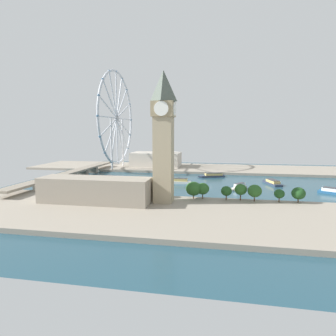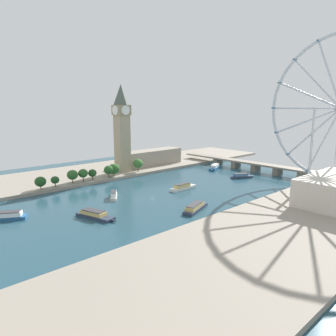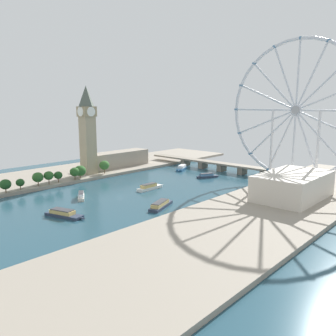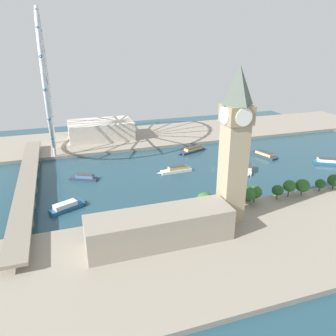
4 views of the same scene
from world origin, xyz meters
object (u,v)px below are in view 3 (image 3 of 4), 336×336
object	(u,v)px
river_bridge	(222,165)
tour_boat_2	(64,214)
tour_boat_5	(207,176)
clock_tower	(87,129)
riverside_hall	(293,186)
tour_boat_1	(150,187)
parliament_block	(118,159)
tour_boat_3	(161,205)
tour_boat_4	(81,196)
ferris_wheel	(296,111)
tour_boat_6	(182,168)

from	to	relation	value
river_bridge	tour_boat_2	xyz separation A→B (m)	(13.53, -214.33, -4.91)
tour_boat_5	clock_tower	bearing A→B (deg)	155.88
riverside_hall	tour_boat_2	size ratio (longest dim) A/B	2.06
tour_boat_1	tour_boat_2	bearing A→B (deg)	-174.76
clock_tower	river_bridge	distance (m)	156.57
parliament_block	tour_boat_3	size ratio (longest dim) A/B	2.39
tour_boat_4	tour_boat_1	bearing A→B (deg)	-72.83
riverside_hall	tour_boat_3	distance (m)	106.74
tour_boat_5	riverside_hall	bearing A→B (deg)	-78.76
ferris_wheel	tour_boat_5	world-z (taller)	ferris_wheel
parliament_block	river_bridge	size ratio (longest dim) A/B	0.38
parliament_block	river_bridge	bearing A→B (deg)	36.99
ferris_wheel	clock_tower	bearing A→B (deg)	-150.54
tour_boat_1	parliament_block	bearing A→B (deg)	63.90
parliament_block	river_bridge	xyz separation A→B (m)	(98.07, 73.87, -4.99)
riverside_hall	tour_boat_6	distance (m)	159.10
tour_boat_2	tour_boat_3	xyz separation A→B (m)	(34.64, 61.08, 0.06)
parliament_block	tour_boat_1	size ratio (longest dim) A/B	2.50
river_bridge	tour_boat_3	xyz separation A→B (m)	(48.17, -153.25, -4.85)
parliament_block	tour_boat_4	bearing A→B (deg)	-52.67
clock_tower	tour_boat_1	xyz separation A→B (m)	(89.65, 2.95, -48.71)
ferris_wheel	riverside_hall	bearing A→B (deg)	-65.74
ferris_wheel	river_bridge	world-z (taller)	ferris_wheel
parliament_block	tour_boat_4	distance (m)	133.05
ferris_wheel	tour_boat_6	world-z (taller)	ferris_wheel
tour_boat_6	riverside_hall	bearing A→B (deg)	49.83
clock_tower	tour_boat_2	xyz separation A→B (m)	(101.41, -92.43, -48.85)
river_bridge	tour_boat_3	distance (m)	160.72
tour_boat_6	parliament_block	bearing A→B (deg)	-76.00
clock_tower	tour_boat_3	bearing A→B (deg)	-12.98
clock_tower	tour_boat_6	world-z (taller)	clock_tower
ferris_wheel	tour_boat_2	distance (m)	220.26
parliament_block	tour_boat_2	xyz separation A→B (m)	(111.60, -140.46, -9.91)
ferris_wheel	tour_boat_2	world-z (taller)	ferris_wheel
parliament_block	river_bridge	distance (m)	122.88
tour_boat_4	tour_boat_6	bearing A→B (deg)	-47.41
river_bridge	tour_boat_6	xyz separation A→B (m)	(-38.13, -26.68, -4.70)
riverside_hall	river_bridge	distance (m)	134.51
river_bridge	riverside_hall	bearing A→B (deg)	-31.56
clock_tower	parliament_block	bearing A→B (deg)	101.98
clock_tower	tour_boat_1	world-z (taller)	clock_tower
tour_boat_3	tour_boat_6	distance (m)	153.19
ferris_wheel	tour_boat_1	size ratio (longest dim) A/B	4.14
river_bridge	tour_boat_1	world-z (taller)	river_bridge
parliament_block	tour_boat_6	xyz separation A→B (m)	(59.94, 47.19, -9.69)
tour_boat_5	ferris_wheel	bearing A→B (deg)	-48.80
river_bridge	tour_boat_4	size ratio (longest dim) A/B	9.69
tour_boat_1	riverside_hall	bearing A→B (deg)	-68.46
river_bridge	tour_boat_5	xyz separation A→B (m)	(10.03, -41.71, -5.03)
river_bridge	tour_boat_2	size ratio (longest dim) A/B	6.22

